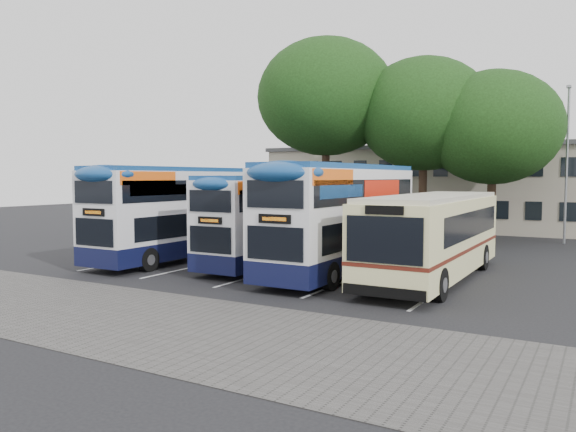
{
  "coord_description": "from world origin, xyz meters",
  "views": [
    {
      "loc": [
        8.16,
        -16.05,
        3.88
      ],
      "look_at": [
        -3.89,
        5.0,
        2.18
      ],
      "focal_mm": 35.0,
      "sensor_mm": 36.0,
      "label": 1
    }
  ],
  "objects_px": {
    "tree_mid": "(424,114)",
    "bus_dd_right": "(342,213)",
    "bus_single": "(434,232)",
    "tree_right": "(493,128)",
    "bus_dd_left": "(182,209)",
    "bus_dd_mid": "(276,216)",
    "tree_left": "(326,97)",
    "lamp_post": "(567,156)"
  },
  "relations": [
    {
      "from": "tree_mid",
      "to": "bus_dd_right",
      "type": "xyz_separation_m",
      "value": [
        0.71,
        -13.58,
        -5.3
      ]
    },
    {
      "from": "bus_dd_right",
      "to": "bus_single",
      "type": "distance_m",
      "value": 3.68
    },
    {
      "from": "tree_right",
      "to": "bus_dd_left",
      "type": "xyz_separation_m",
      "value": [
        -11.42,
        -14.15,
        -4.36
      ]
    },
    {
      "from": "bus_dd_mid",
      "to": "tree_right",
      "type": "bearing_deg",
      "value": 63.11
    },
    {
      "from": "bus_single",
      "to": "tree_mid",
      "type": "bearing_deg",
      "value": 108.13
    },
    {
      "from": "tree_right",
      "to": "bus_dd_right",
      "type": "distance_m",
      "value": 14.91
    },
    {
      "from": "tree_left",
      "to": "bus_dd_left",
      "type": "height_order",
      "value": "tree_left"
    },
    {
      "from": "bus_single",
      "to": "tree_right",
      "type": "bearing_deg",
      "value": 91.28
    },
    {
      "from": "lamp_post",
      "to": "bus_single",
      "type": "bearing_deg",
      "value": -103.23
    },
    {
      "from": "bus_dd_mid",
      "to": "lamp_post",
      "type": "bearing_deg",
      "value": 54.49
    },
    {
      "from": "tree_left",
      "to": "tree_mid",
      "type": "relative_size",
      "value": 1.14
    },
    {
      "from": "bus_dd_mid",
      "to": "bus_single",
      "type": "bearing_deg",
      "value": -1.26
    },
    {
      "from": "tree_mid",
      "to": "bus_dd_right",
      "type": "relative_size",
      "value": 1.07
    },
    {
      "from": "lamp_post",
      "to": "tree_left",
      "type": "height_order",
      "value": "tree_left"
    },
    {
      "from": "tree_mid",
      "to": "bus_dd_mid",
      "type": "relative_size",
      "value": 1.19
    },
    {
      "from": "tree_left",
      "to": "tree_right",
      "type": "height_order",
      "value": "tree_left"
    },
    {
      "from": "lamp_post",
      "to": "bus_dd_mid",
      "type": "height_order",
      "value": "lamp_post"
    },
    {
      "from": "tree_left",
      "to": "tree_mid",
      "type": "xyz_separation_m",
      "value": [
        6.01,
        1.34,
        -1.29
      ]
    },
    {
      "from": "bus_single",
      "to": "bus_dd_left",
      "type": "bearing_deg",
      "value": -176.7
    },
    {
      "from": "lamp_post",
      "to": "bus_dd_right",
      "type": "xyz_separation_m",
      "value": [
        -7.13,
        -15.38,
        -2.68
      ]
    },
    {
      "from": "tree_right",
      "to": "tree_left",
      "type": "bearing_deg",
      "value": -170.71
    },
    {
      "from": "bus_dd_left",
      "to": "bus_dd_mid",
      "type": "relative_size",
      "value": 1.1
    },
    {
      "from": "tree_mid",
      "to": "bus_dd_mid",
      "type": "xyz_separation_m",
      "value": [
        -2.74,
        -13.02,
        -5.54
      ]
    },
    {
      "from": "tree_left",
      "to": "bus_dd_right",
      "type": "xyz_separation_m",
      "value": [
        6.71,
        -12.24,
        -6.59
      ]
    },
    {
      "from": "bus_dd_left",
      "to": "bus_dd_right",
      "type": "height_order",
      "value": "bus_dd_right"
    },
    {
      "from": "tree_left",
      "to": "lamp_post",
      "type": "bearing_deg",
      "value": 12.78
    },
    {
      "from": "lamp_post",
      "to": "bus_dd_left",
      "type": "xyz_separation_m",
      "value": [
        -15.24,
        -15.65,
        -2.7
      ]
    },
    {
      "from": "tree_right",
      "to": "lamp_post",
      "type": "bearing_deg",
      "value": 21.43
    },
    {
      "from": "tree_mid",
      "to": "bus_single",
      "type": "bearing_deg",
      "value": -71.87
    },
    {
      "from": "tree_left",
      "to": "tree_right",
      "type": "xyz_separation_m",
      "value": [
        10.02,
        1.64,
        -2.26
      ]
    },
    {
      "from": "tree_right",
      "to": "bus_dd_right",
      "type": "xyz_separation_m",
      "value": [
        -3.31,
        -13.88,
        -4.33
      ]
    },
    {
      "from": "tree_left",
      "to": "tree_mid",
      "type": "distance_m",
      "value": 6.29
    },
    {
      "from": "bus_dd_left",
      "to": "bus_dd_right",
      "type": "xyz_separation_m",
      "value": [
        8.11,
        0.27,
        0.03
      ]
    },
    {
      "from": "tree_mid",
      "to": "bus_dd_mid",
      "type": "height_order",
      "value": "tree_mid"
    },
    {
      "from": "tree_mid",
      "to": "bus_single",
      "type": "relative_size",
      "value": 1.04
    },
    {
      "from": "bus_dd_left",
      "to": "tree_left",
      "type": "bearing_deg",
      "value": 83.63
    },
    {
      "from": "tree_right",
      "to": "bus_dd_mid",
      "type": "height_order",
      "value": "tree_right"
    },
    {
      "from": "tree_left",
      "to": "bus_dd_mid",
      "type": "height_order",
      "value": "tree_left"
    },
    {
      "from": "bus_dd_right",
      "to": "bus_dd_left",
      "type": "bearing_deg",
      "value": -178.07
    },
    {
      "from": "tree_right",
      "to": "bus_dd_mid",
      "type": "distance_m",
      "value": 15.62
    },
    {
      "from": "lamp_post",
      "to": "bus_dd_right",
      "type": "relative_size",
      "value": 0.86
    },
    {
      "from": "bus_dd_right",
      "to": "bus_single",
      "type": "bearing_deg",
      "value": 6.38
    }
  ]
}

